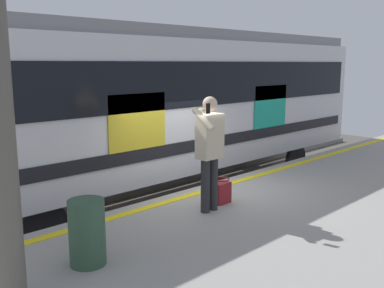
{
  "coord_description": "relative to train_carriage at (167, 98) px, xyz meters",
  "views": [
    {
      "loc": [
        5.54,
        5.53,
        3.23
      ],
      "look_at": [
        0.4,
        0.3,
        1.88
      ],
      "focal_mm": 40.98,
      "sensor_mm": 36.0,
      "label": 1
    }
  ],
  "objects": [
    {
      "name": "ground_plane",
      "position": [
        1.25,
        2.21,
        -2.44
      ],
      "size": [
        26.78,
        26.78,
        0.0
      ],
      "primitive_type": "plane",
      "color": "#4C4742"
    },
    {
      "name": "safety_line",
      "position": [
        1.25,
        2.51,
        -1.45
      ],
      "size": [
        17.5,
        0.16,
        0.01
      ],
      "primitive_type": "cube",
      "color": "yellow",
      "rests_on": "platform"
    },
    {
      "name": "track_rail_near",
      "position": [
        1.25,
        0.71,
        -2.36
      ],
      "size": [
        23.21,
        0.08,
        0.16
      ],
      "primitive_type": "cube",
      "color": "slate",
      "rests_on": "ground"
    },
    {
      "name": "train_carriage",
      "position": [
        0.0,
        0.0,
        0.0
      ],
      "size": [
        11.54,
        3.02,
        3.79
      ],
      "color": "silver",
      "rests_on": "ground"
    },
    {
      "name": "track_rail_far",
      "position": [
        1.25,
        -0.72,
        -2.36
      ],
      "size": [
        23.21,
        0.08,
        0.16
      ],
      "primitive_type": "cube",
      "color": "slate",
      "rests_on": "ground"
    },
    {
      "name": "trash_bin",
      "position": [
        4.36,
        3.58,
        -1.08
      ],
      "size": [
        0.41,
        0.41,
        0.76
      ],
      "primitive_type": "cylinder",
      "color": "#2D4C38",
      "rests_on": "platform"
    },
    {
      "name": "handbag",
      "position": [
        1.62,
        3.16,
        -1.27
      ],
      "size": [
        0.3,
        0.28,
        0.41
      ],
      "color": "maroon",
      "rests_on": "platform"
    },
    {
      "name": "platform",
      "position": [
        1.25,
        4.5,
        -1.95
      ],
      "size": [
        17.86,
        4.58,
        0.98
      ],
      "primitive_type": "cube",
      "color": "gray",
      "rests_on": "ground"
    },
    {
      "name": "passenger",
      "position": [
        2.04,
        3.29,
        -0.41
      ],
      "size": [
        0.57,
        0.55,
        1.77
      ],
      "color": "#262628",
      "rests_on": "platform"
    }
  ]
}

